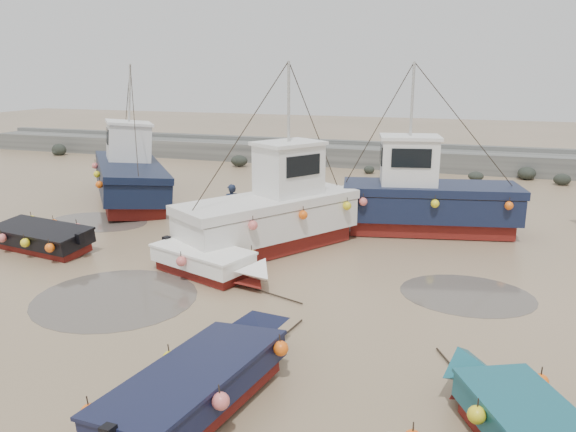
% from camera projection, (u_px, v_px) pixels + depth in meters
% --- Properties ---
extents(ground, '(120.00, 120.00, 0.00)m').
position_uv_depth(ground, '(269.00, 300.00, 15.02)').
color(ground, '#A08263').
rests_on(ground, ground).
extents(seawall, '(60.00, 4.92, 1.50)m').
position_uv_depth(seawall, '(392.00, 158.00, 35.02)').
color(seawall, slate).
rests_on(seawall, ground).
extents(puddle_a, '(4.42, 4.42, 0.01)m').
position_uv_depth(puddle_a, '(115.00, 298.00, 15.18)').
color(puddle_a, '#524A42').
rests_on(puddle_a, ground).
extents(puddle_b, '(3.63, 3.63, 0.01)m').
position_uv_depth(puddle_b, '(467.00, 295.00, 15.39)').
color(puddle_b, '#524A42').
rests_on(puddle_b, ground).
extents(puddle_c, '(4.17, 4.17, 0.01)m').
position_uv_depth(puddle_c, '(98.00, 222.00, 22.74)').
color(puddle_c, '#524A42').
rests_on(puddle_c, ground).
extents(puddle_d, '(6.13, 6.13, 0.01)m').
position_uv_depth(puddle_d, '(369.00, 212.00, 24.30)').
color(puddle_d, '#524A42').
rests_on(puddle_d, ground).
extents(dinghy_1, '(2.71, 6.21, 1.43)m').
position_uv_depth(dinghy_1, '(209.00, 374.00, 10.35)').
color(dinghy_1, maroon).
rests_on(dinghy_1, ground).
extents(dinghy_2, '(3.06, 4.96, 1.43)m').
position_uv_depth(dinghy_2, '(523.00, 417.00, 9.04)').
color(dinghy_2, maroon).
rests_on(dinghy_2, ground).
extents(dinghy_4, '(5.96, 2.39, 1.43)m').
position_uv_depth(dinghy_4, '(35.00, 233.00, 19.19)').
color(dinghy_4, maroon).
rests_on(dinghy_4, ground).
extents(dinghy_5, '(5.26, 2.77, 1.43)m').
position_uv_depth(dinghy_5, '(211.00, 259.00, 16.56)').
color(dinghy_5, maroon).
rests_on(dinghy_5, ground).
extents(cabin_boat_0, '(7.92, 9.35, 6.22)m').
position_uv_depth(cabin_boat_0, '(126.00, 173.00, 26.18)').
color(cabin_boat_0, maroon).
rests_on(cabin_boat_0, ground).
extents(cabin_boat_1, '(6.07, 8.57, 6.22)m').
position_uv_depth(cabin_boat_1, '(283.00, 209.00, 19.19)').
color(cabin_boat_1, maroon).
rests_on(cabin_boat_1, ground).
extents(cabin_boat_2, '(9.55, 3.81, 6.22)m').
position_uv_depth(cabin_boat_2, '(414.00, 197.00, 21.00)').
color(cabin_boat_2, maroon).
rests_on(cabin_boat_2, ground).
extents(person, '(0.78, 0.71, 1.78)m').
position_uv_depth(person, '(232.00, 229.00, 21.69)').
color(person, '#192237').
rests_on(person, ground).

